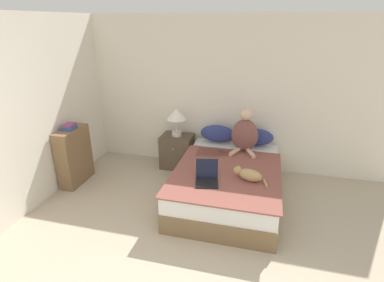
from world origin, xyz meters
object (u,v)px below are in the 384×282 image
object	(u,v)px
bed	(228,182)
bookshelf	(74,156)
nightstand	(177,151)
table_lamp	(176,116)
cat_tabby	(248,174)
laptop_open	(207,178)
book_stack_top	(69,127)
pillow_near	(218,133)
pillow_far	(255,137)
person_sitting	(245,134)

from	to	relation	value
bed	bookshelf	size ratio (longest dim) A/B	2.27
nightstand	bookshelf	world-z (taller)	bookshelf
bookshelf	table_lamp	bearing A→B (deg)	33.39
cat_tabby	laptop_open	world-z (taller)	laptop_open
book_stack_top	pillow_near	bearing A→B (deg)	25.75
pillow_far	cat_tabby	world-z (taller)	pillow_far
nightstand	bookshelf	bearing A→B (deg)	-146.43
book_stack_top	person_sitting	bearing A→B (deg)	15.86
cat_tabby	bookshelf	world-z (taller)	bookshelf
pillow_far	bookshelf	bearing A→B (deg)	-159.66
table_lamp	pillow_far	bearing A→B (deg)	3.67
pillow_far	nightstand	distance (m)	1.38
laptop_open	book_stack_top	bearing A→B (deg)	158.51
pillow_near	bookshelf	size ratio (longest dim) A/B	0.65
laptop_open	nightstand	xyz separation A→B (m)	(-0.80, 1.31, -0.28)
book_stack_top	bed	bearing A→B (deg)	2.94
cat_tabby	book_stack_top	distance (m)	2.75
table_lamp	book_stack_top	bearing A→B (deg)	-146.57
nightstand	bed	bearing A→B (deg)	-38.67
pillow_far	bookshelf	size ratio (longest dim) A/B	0.65
bed	person_sitting	size ratio (longest dim) A/B	2.98
bed	pillow_far	xyz separation A→B (m)	(0.31, 0.89, 0.41)
book_stack_top	table_lamp	bearing A→B (deg)	33.43
pillow_near	bookshelf	xyz separation A→B (m)	(-2.11, -1.01, -0.21)
laptop_open	book_stack_top	size ratio (longest dim) A/B	1.62
bed	table_lamp	distance (m)	1.47
cat_tabby	table_lamp	size ratio (longest dim) A/B	0.93
pillow_far	table_lamp	xyz separation A→B (m)	(-1.33, -0.09, 0.28)
person_sitting	book_stack_top	distance (m)	2.69
pillow_far	table_lamp	world-z (taller)	table_lamp
nightstand	book_stack_top	world-z (taller)	book_stack_top
bed	person_sitting	xyz separation A→B (m)	(0.16, 0.61, 0.54)
laptop_open	table_lamp	xyz separation A→B (m)	(-0.80, 1.31, 0.37)
cat_tabby	book_stack_top	bearing A→B (deg)	11.29
person_sitting	bookshelf	xyz separation A→B (m)	(-2.58, -0.73, -0.35)
bed	person_sitting	distance (m)	0.83
pillow_far	nightstand	world-z (taller)	pillow_far
pillow_near	nightstand	distance (m)	0.80
pillow_near	table_lamp	size ratio (longest dim) A/B	1.20
bed	table_lamp	size ratio (longest dim) A/B	4.19
table_lamp	book_stack_top	xyz separation A→B (m)	(-1.41, -0.93, -0.00)
bed	cat_tabby	distance (m)	0.57
nightstand	table_lamp	world-z (taller)	table_lamp
cat_tabby	laptop_open	xyz separation A→B (m)	(-0.51, -0.17, -0.03)
person_sitting	pillow_near	bearing A→B (deg)	149.02
laptop_open	pillow_near	bearing A→B (deg)	82.44
pillow_near	pillow_far	bearing A→B (deg)	0.00
pillow_far	bookshelf	world-z (taller)	bookshelf
pillow_near	bed	bearing A→B (deg)	-70.60
table_lamp	bookshelf	distance (m)	1.76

